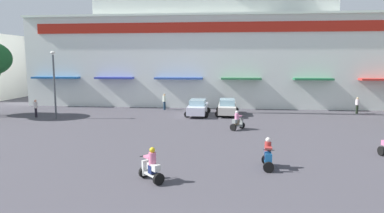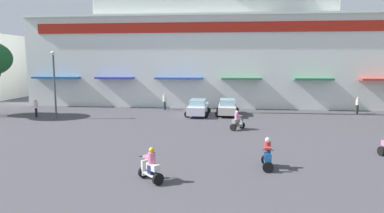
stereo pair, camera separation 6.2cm
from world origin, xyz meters
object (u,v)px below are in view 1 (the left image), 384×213
(scooter_rider_6, at_px, (268,156))
(pedestrian_2, at_px, (164,101))
(scooter_rider_0, at_px, (237,122))
(parked_car_1, at_px, (227,107))
(pedestrian_0, at_px, (357,104))
(streetlamp_near, at_px, (54,79))
(pedestrian_1, at_px, (36,107))
(parked_car_0, at_px, (198,107))
(scooter_rider_9, at_px, (151,167))

(scooter_rider_6, xyz_separation_m, pedestrian_2, (-8.69, 18.96, 0.33))
(scooter_rider_0, distance_m, scooter_rider_6, 9.36)
(parked_car_1, relative_size, pedestrian_0, 2.66)
(pedestrian_2, distance_m, streetlamp_near, 11.20)
(pedestrian_1, bearing_deg, pedestrian_2, 28.69)
(scooter_rider_0, distance_m, pedestrian_1, 18.80)
(pedestrian_0, bearing_deg, scooter_rider_0, -142.89)
(parked_car_1, relative_size, pedestrian_2, 2.54)
(parked_car_0, distance_m, scooter_rider_9, 18.01)
(pedestrian_0, bearing_deg, parked_car_1, -170.65)
(scooter_rider_6, height_order, streetlamp_near, streetlamp_near)
(parked_car_1, bearing_deg, scooter_rider_9, -99.94)
(pedestrian_1, height_order, pedestrian_2, pedestrian_2)
(scooter_rider_9, height_order, streetlamp_near, streetlamp_near)
(pedestrian_0, height_order, streetlamp_near, streetlamp_near)
(pedestrian_1, bearing_deg, scooter_rider_0, -11.30)
(pedestrian_0, height_order, pedestrian_2, pedestrian_2)
(pedestrian_1, bearing_deg, streetlamp_near, -11.63)
(scooter_rider_0, relative_size, pedestrian_1, 0.90)
(pedestrian_2, bearing_deg, parked_car_1, -22.22)
(streetlamp_near, bearing_deg, scooter_rider_6, -35.59)
(scooter_rider_9, bearing_deg, streetlamp_near, 129.32)
(pedestrian_1, xyz_separation_m, pedestrian_2, (10.96, 6.00, 0.03))
(parked_car_1, distance_m, pedestrian_1, 17.93)
(parked_car_1, bearing_deg, pedestrian_0, 9.35)
(pedestrian_0, xyz_separation_m, pedestrian_2, (-19.45, 0.62, 0.04))
(scooter_rider_6, distance_m, scooter_rider_9, 5.80)
(scooter_rider_9, distance_m, streetlamp_near, 19.45)
(parked_car_1, distance_m, scooter_rider_6, 16.36)
(scooter_rider_6, bearing_deg, pedestrian_0, 59.61)
(parked_car_0, distance_m, pedestrian_1, 15.07)
(scooter_rider_0, relative_size, pedestrian_2, 0.87)
(pedestrian_2, bearing_deg, parked_car_0, -40.74)
(parked_car_1, height_order, scooter_rider_9, scooter_rider_9)
(pedestrian_1, bearing_deg, parked_car_1, 10.53)
(pedestrian_2, bearing_deg, scooter_rider_0, -52.38)
(parked_car_1, bearing_deg, pedestrian_1, -169.47)
(pedestrian_0, relative_size, streetlamp_near, 0.27)
(pedestrian_0, height_order, pedestrian_1, pedestrian_1)
(parked_car_1, relative_size, scooter_rider_6, 2.84)
(parked_car_0, bearing_deg, pedestrian_2, 139.26)
(scooter_rider_6, bearing_deg, parked_car_0, 107.18)
(scooter_rider_6, bearing_deg, scooter_rider_9, -155.87)
(parked_car_1, relative_size, scooter_rider_0, 2.93)
(scooter_rider_6, distance_m, streetlamp_near, 21.69)
(scooter_rider_6, xyz_separation_m, scooter_rider_9, (-5.29, -2.37, -0.00))
(pedestrian_2, bearing_deg, pedestrian_0, -1.81)
(pedestrian_2, bearing_deg, scooter_rider_9, -80.94)
(scooter_rider_0, xyz_separation_m, pedestrian_2, (-7.46, 9.68, 0.35))
(pedestrian_2, height_order, streetlamp_near, streetlamp_near)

